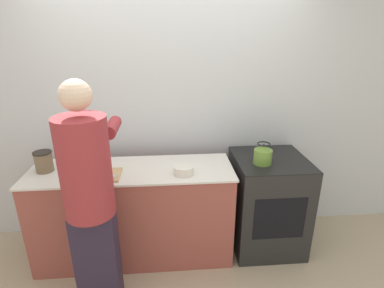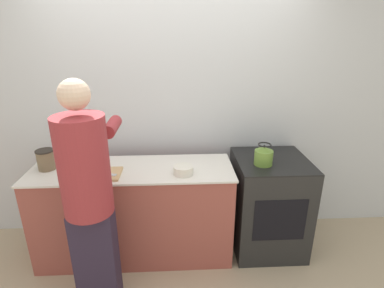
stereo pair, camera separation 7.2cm
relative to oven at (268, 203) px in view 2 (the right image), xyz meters
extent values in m
plane|color=tan|center=(-0.91, -0.34, -0.46)|extent=(12.00, 12.00, 0.00)
cube|color=silver|center=(-0.91, 0.40, 0.84)|extent=(8.00, 0.05, 2.60)
cube|color=#9E4C42|center=(-1.27, -0.05, -0.02)|extent=(1.76, 0.56, 0.88)
cube|color=silver|center=(-1.27, -0.05, 0.42)|extent=(1.78, 0.59, 0.02)
cube|color=black|center=(0.00, 0.00, -0.01)|extent=(0.66, 0.67, 0.92)
cube|color=black|center=(0.00, 0.00, 0.46)|extent=(0.66, 0.67, 0.01)
cube|color=black|center=(0.00, -0.33, 0.04)|extent=(0.46, 0.01, 0.40)
cube|color=#2C2236|center=(-1.49, -0.62, -0.05)|extent=(0.30, 0.19, 0.83)
cylinder|color=maroon|center=(-1.49, -0.62, 0.72)|extent=(0.34, 0.34, 0.69)
sphere|color=beige|center=(-1.49, -0.62, 1.20)|extent=(0.20, 0.20, 0.20)
cylinder|color=maroon|center=(-1.63, -0.32, 0.90)|extent=(0.09, 0.30, 0.09)
cylinder|color=maroon|center=(-1.35, -0.32, 0.90)|extent=(0.09, 0.30, 0.09)
cube|color=tan|center=(-1.51, -0.17, 0.44)|extent=(0.33, 0.25, 0.02)
cube|color=silver|center=(-1.45, -0.20, 0.45)|extent=(0.16, 0.08, 0.01)
cube|color=black|center=(-1.57, -0.16, 0.45)|extent=(0.10, 0.06, 0.01)
cylinder|color=olive|center=(-0.12, -0.10, 0.53)|extent=(0.16, 0.16, 0.13)
cone|color=olive|center=(-0.12, -0.10, 0.61)|extent=(0.13, 0.13, 0.03)
sphere|color=black|center=(-0.12, -0.10, 0.64)|extent=(0.02, 0.02, 0.02)
torus|color=black|center=(-0.12, -0.10, 0.65)|extent=(0.12, 0.12, 0.01)
cylinder|color=silver|center=(-0.82, -0.19, 0.47)|extent=(0.17, 0.17, 0.07)
cylinder|color=#756047|center=(-2.01, -0.03, 0.52)|extent=(0.14, 0.14, 0.17)
cylinder|color=#28231E|center=(-2.01, -0.03, 0.60)|extent=(0.15, 0.15, 0.01)
camera|label=1|loc=(-0.94, -2.46, 1.56)|focal=28.00mm
camera|label=2|loc=(-0.87, -2.47, 1.56)|focal=28.00mm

